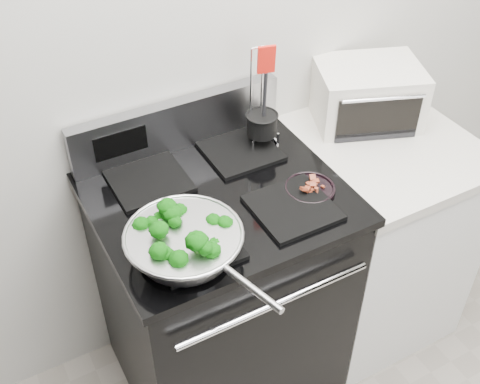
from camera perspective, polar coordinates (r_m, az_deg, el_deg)
back_wall at (r=2.07m, az=0.93°, el=16.29°), size 4.00×0.02×2.70m
gas_range at (r=2.24m, az=-1.81°, el=-9.26°), size 0.79×0.69×1.13m
counter at (r=2.54m, az=12.15°, el=-3.86°), size 0.62×0.68×0.92m
skillet at (r=1.69m, az=-5.27°, el=-4.74°), size 0.34×0.53×0.07m
broccoli_pile at (r=1.68m, az=-5.37°, el=-4.24°), size 0.27×0.27×0.09m
bacon_plate at (r=1.93m, az=6.66°, el=0.56°), size 0.16×0.16×0.04m
utensil_holder at (r=2.08m, az=2.07°, el=5.95°), size 0.13×0.13×0.39m
toaster_oven at (r=2.31m, az=11.96°, el=9.09°), size 0.45×0.40×0.22m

